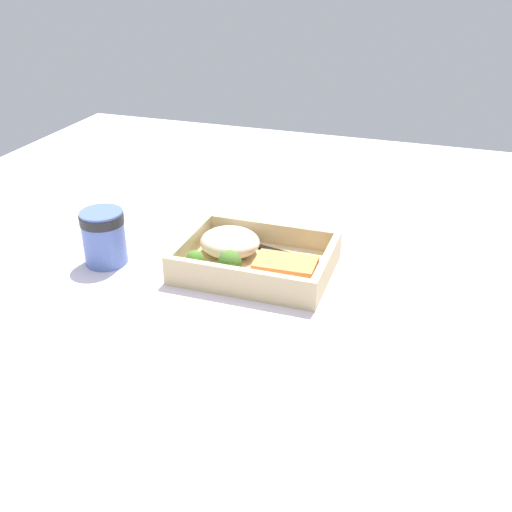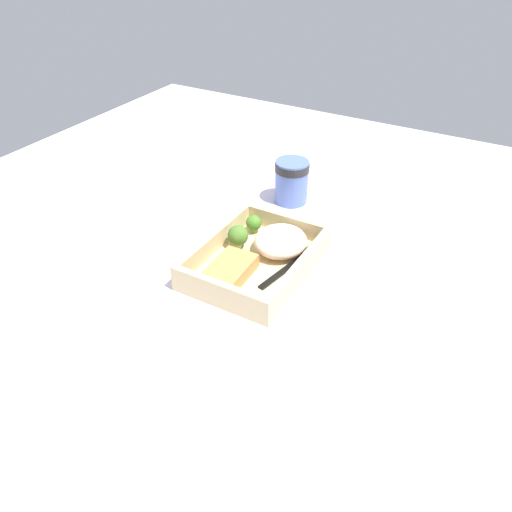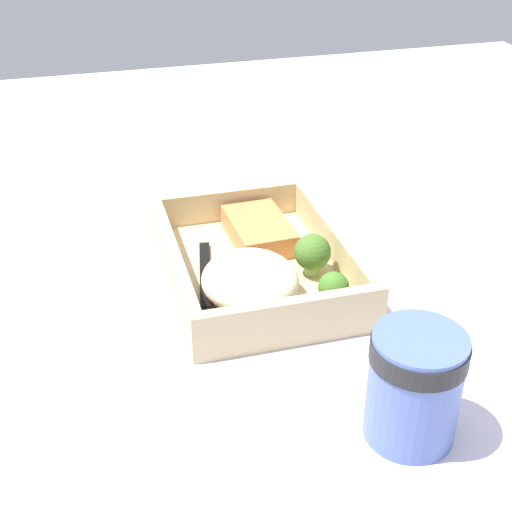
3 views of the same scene
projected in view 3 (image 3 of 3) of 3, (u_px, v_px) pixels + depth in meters
ground_plane at (256, 286)px, 76.20cm from camera, size 160.00×160.00×2.00cm
takeout_tray at (256, 273)px, 75.38cm from camera, size 24.79×18.45×1.20cm
tray_rim at (256, 253)px, 74.12cm from camera, size 24.79×18.45×3.72cm
salmon_fillet at (259, 231)px, 79.46cm from camera, size 9.98×6.50×2.55cm
mashed_potatoes at (250, 280)px, 69.02cm from camera, size 10.20×9.48×4.40cm
broccoli_floret_1 at (312, 253)px, 72.84cm from camera, size 3.81×3.81×4.52cm
broccoli_floret_2 at (334, 288)px, 68.22cm from camera, size 3.02×3.02×3.60cm
fork at (206, 290)px, 71.18cm from camera, size 15.82×4.70×0.44cm
paper_cup at (415, 381)px, 53.58cm from camera, size 7.31×7.31×9.41cm
receipt_slip at (20, 253)px, 79.95cm from camera, size 8.09×13.36×0.24cm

